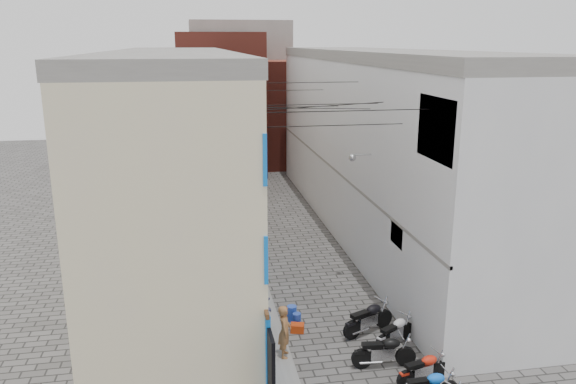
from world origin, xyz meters
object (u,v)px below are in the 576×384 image
motorcycle_e (384,350)px  person_b (263,305)px  water_jug_far (292,313)px  motorcycle_f (395,330)px  water_jug_near (297,319)px  red_crate (297,328)px  motorcycle_d (423,367)px  person_a (285,331)px  motorcycle_g (368,317)px

motorcycle_e → person_b: 4.09m
motorcycle_e → person_b: bearing=-121.5°
motorcycle_e → water_jug_far: motorcycle_e is taller
motorcycle_f → water_jug_near: bearing=-151.8°
person_b → water_jug_near: size_ratio=3.85×
motorcycle_e → water_jug_near: 3.59m
red_crate → water_jug_far: bearing=92.9°
motorcycle_e → motorcycle_f: motorcycle_e is taller
motorcycle_d → person_b: 5.34m
motorcycle_e → water_jug_far: 3.97m
motorcycle_f → water_jug_far: (-2.94, 2.19, -0.25)m
motorcycle_d → water_jug_near: 4.86m
person_a → red_crate: size_ratio=3.71×
motorcycle_d → motorcycle_f: bearing=167.4°
motorcycle_f → red_crate: size_ratio=4.06×
motorcycle_d → person_b: bearing=-143.4°
motorcycle_f → person_a: size_ratio=1.09×
water_jug_near → water_jug_far: (-0.10, 0.39, 0.04)m
motorcycle_g → person_a: person_a is taller
water_jug_near → motorcycle_f: bearing=-32.3°
motorcycle_d → motorcycle_g: motorcycle_g is taller
motorcycle_e → person_b: size_ratio=1.12×
motorcycle_g → motorcycle_e: bearing=-28.4°
motorcycle_g → person_b: 3.50m
motorcycle_e → motorcycle_g: motorcycle_g is taller
person_a → person_b: size_ratio=0.94×
red_crate → person_a: bearing=-112.3°
motorcycle_f → water_jug_far: bearing=-156.2°
person_a → red_crate: (0.74, 1.79, -0.93)m
water_jug_near → motorcycle_g: bearing=-22.0°
motorcycle_d → person_a: 4.09m
water_jug_near → water_jug_far: 0.41m
motorcycle_f → motorcycle_e: bearing=-64.1°
motorcycle_d → water_jug_far: size_ratio=3.22×
person_a → motorcycle_g: bearing=-55.1°
person_a → person_b: 1.74m
motorcycle_f → red_crate: bearing=-144.9°
motorcycle_e → person_a: size_ratio=1.19×
person_a → water_jug_near: 2.50m
motorcycle_f → person_a: person_a is taller
person_b → water_jug_near: 1.59m
person_b → water_jug_far: 1.67m
water_jug_near → red_crate: water_jug_near is taller
person_b → red_crate: (1.15, 0.10, -0.98)m
motorcycle_g → water_jug_far: size_ratio=3.79×
person_a → person_b: bearing=25.2°
motorcycle_f → motorcycle_g: motorcycle_g is taller
water_jug_near → red_crate: (-0.06, -0.42, -0.09)m
water_jug_near → red_crate: 0.43m
motorcycle_g → red_crate: (-2.30, 0.49, -0.45)m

